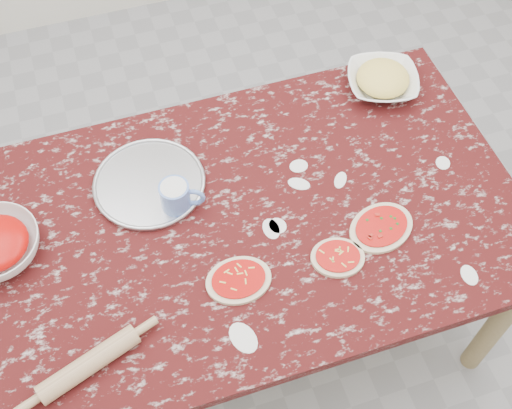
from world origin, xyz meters
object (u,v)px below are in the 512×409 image
object	(u,v)px
cheese_bowl	(382,82)
rolling_pin	(89,364)
pizza_tray	(149,184)
flour_mug	(177,197)
worktable	(256,228)

from	to	relation	value
cheese_bowl	rolling_pin	xyz separation A→B (m)	(-1.12, -0.68, -0.00)
pizza_tray	flour_mug	bearing A→B (deg)	-58.90
flour_mug	rolling_pin	distance (m)	0.54
pizza_tray	rolling_pin	size ratio (longest dim) A/B	1.22
cheese_bowl	rolling_pin	world-z (taller)	cheese_bowl
pizza_tray	cheese_bowl	size ratio (longest dim) A/B	1.41
pizza_tray	cheese_bowl	distance (m)	0.86
worktable	rolling_pin	distance (m)	0.65
pizza_tray	rolling_pin	xyz separation A→B (m)	(-0.27, -0.52, 0.02)
worktable	flour_mug	bearing A→B (deg)	156.05
flour_mug	pizza_tray	bearing A→B (deg)	121.10
worktable	pizza_tray	size ratio (longest dim) A/B	4.74
pizza_tray	cheese_bowl	bearing A→B (deg)	10.54
worktable	cheese_bowl	size ratio (longest dim) A/B	6.67
worktable	flour_mug	world-z (taller)	flour_mug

